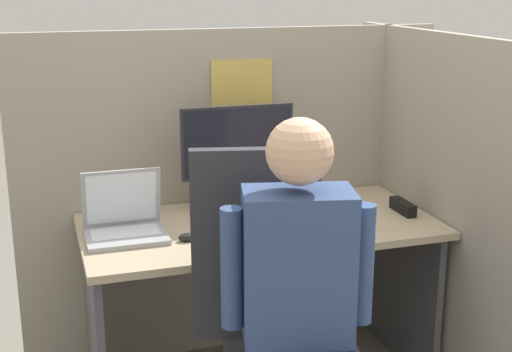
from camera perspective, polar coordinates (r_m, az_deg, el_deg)
name	(u,v)px	position (r m, az deg, el deg)	size (l,w,h in m)	color
cubicle_panel_back	(234,194)	(3.24, -1.76, -1.42)	(1.93, 0.05, 1.48)	gray
cubicle_panel_right	(429,208)	(3.13, 13.68, -2.51)	(0.04, 1.34, 1.48)	gray
desk	(259,264)	(2.97, 0.27, -7.06)	(1.43, 0.70, 0.73)	tan
paper_box	(238,203)	(3.02, -1.44, -2.21)	(0.35, 0.24, 0.08)	white
monitor	(238,149)	(2.96, -1.48, 2.21)	(0.48, 0.21, 0.38)	#232328
laptop	(125,224)	(2.78, -10.47, -3.80)	(0.30, 0.24, 0.26)	#99999E
mouse	(187,237)	(2.71, -5.51, -4.89)	(0.07, 0.04, 0.03)	black
stapler	(403,207)	(3.08, 11.67, -2.43)	(0.04, 0.16, 0.05)	black
carrot_toy	(324,233)	(2.73, 5.47, -4.56)	(0.05, 0.12, 0.05)	orange
office_chair	(277,325)	(2.43, 1.68, -11.85)	(0.55, 0.61, 1.15)	#2D2D33
person	(308,294)	(2.22, 4.14, -9.36)	(0.47, 0.47, 1.30)	#282D4C
coffee_mug	(309,194)	(3.15, 4.26, -1.43)	(0.09, 0.09, 0.08)	#232328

